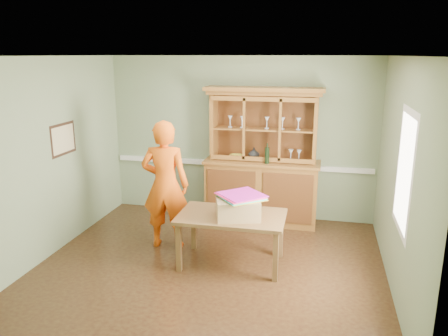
% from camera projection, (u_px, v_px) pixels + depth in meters
% --- Properties ---
extents(floor, '(4.50, 4.50, 0.00)m').
position_uv_depth(floor, '(211.00, 265.00, 5.82)').
color(floor, '#4A3317').
rests_on(floor, ground).
extents(ceiling, '(4.50, 4.50, 0.00)m').
position_uv_depth(ceiling, '(209.00, 56.00, 5.13)').
color(ceiling, white).
rests_on(ceiling, wall_back).
extents(wall_back, '(4.50, 0.00, 4.50)m').
position_uv_depth(wall_back, '(240.00, 138.00, 7.36)').
color(wall_back, gray).
rests_on(wall_back, floor).
extents(wall_left, '(0.00, 4.00, 4.00)m').
position_uv_depth(wall_left, '(51.00, 158.00, 5.96)').
color(wall_left, gray).
rests_on(wall_left, floor).
extents(wall_right, '(0.00, 4.00, 4.00)m').
position_uv_depth(wall_right, '(400.00, 178.00, 4.99)').
color(wall_right, gray).
rests_on(wall_right, floor).
extents(wall_front, '(4.50, 0.00, 4.50)m').
position_uv_depth(wall_front, '(148.00, 226.00, 3.59)').
color(wall_front, gray).
rests_on(wall_front, floor).
extents(chair_rail, '(4.41, 0.05, 0.08)m').
position_uv_depth(chair_rail, '(240.00, 164.00, 7.45)').
color(chair_rail, white).
rests_on(chair_rail, wall_back).
extents(framed_map, '(0.03, 0.60, 0.46)m').
position_uv_depth(framed_map, '(64.00, 139.00, 6.19)').
color(framed_map, black).
rests_on(framed_map, wall_left).
extents(window_panel, '(0.03, 0.96, 1.36)m').
position_uv_depth(window_panel, '(404.00, 172.00, 4.67)').
color(window_panel, white).
rests_on(window_panel, wall_right).
extents(china_hutch, '(1.89, 0.62, 2.22)m').
position_uv_depth(china_hutch, '(262.00, 176.00, 7.18)').
color(china_hutch, olive).
rests_on(china_hutch, floor).
extents(dining_table, '(1.39, 0.84, 0.69)m').
position_uv_depth(dining_table, '(232.00, 221.00, 5.70)').
color(dining_table, brown).
rests_on(dining_table, floor).
extents(cardboard_box, '(0.64, 0.57, 0.25)m').
position_uv_depth(cardboard_box, '(238.00, 208.00, 5.55)').
color(cardboard_box, '#A07F52').
rests_on(cardboard_box, dining_table).
extents(kite_stack, '(0.69, 0.69, 0.05)m').
position_uv_depth(kite_stack, '(242.00, 196.00, 5.55)').
color(kite_stack, orange).
rests_on(kite_stack, cardboard_box).
extents(person, '(0.72, 0.52, 1.85)m').
position_uv_depth(person, '(165.00, 185.00, 6.17)').
color(person, '#FF6210').
rests_on(person, floor).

